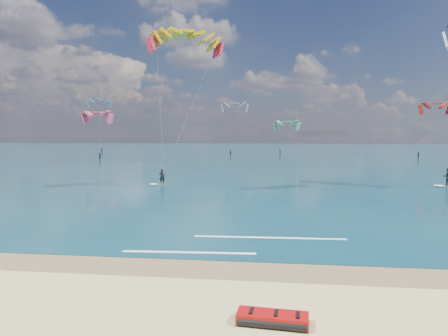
{
  "coord_description": "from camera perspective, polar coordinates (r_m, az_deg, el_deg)",
  "views": [
    {
      "loc": [
        2.26,
        -12.92,
        5.6
      ],
      "look_at": [
        -0.22,
        8.0,
        3.76
      ],
      "focal_mm": 32.0,
      "sensor_mm": 36.0,
      "label": 1
    }
  ],
  "objects": [
    {
      "name": "distant_kites",
      "position": [
        93.6,
        -0.47,
        5.17
      ],
      "size": [
        85.31,
        28.77,
        14.43
      ],
      "color": "red",
      "rests_on": "ground"
    },
    {
      "name": "wet_sand_strip",
      "position": [
        17.03,
        -1.29,
        -14.21
      ],
      "size": [
        320.0,
        2.4,
        0.01
      ],
      "primitive_type": "cube",
      "color": "brown",
      "rests_on": "ground"
    },
    {
      "name": "kitesurfer_main",
      "position": [
        40.94,
        -7.23,
        9.0
      ],
      "size": [
        9.83,
        7.46,
        16.41
      ],
      "rotation": [
        0.0,
        0.0,
        0.53
      ],
      "color": "gold",
      "rests_on": "sea"
    },
    {
      "name": "ground",
      "position": [
        53.27,
        4.28,
        -1.06
      ],
      "size": [
        320.0,
        320.0,
        0.0
      ],
      "primitive_type": "plane",
      "color": "tan",
      "rests_on": "ground"
    },
    {
      "name": "packed_kite_mid",
      "position": [
        12.69,
        6.93,
        -21.24
      ],
      "size": [
        2.37,
        1.26,
        0.39
      ],
      "primitive_type": null,
      "rotation": [
        0.0,
        0.0,
        -0.09
      ],
      "color": "#A90C0B",
      "rests_on": "ground"
    },
    {
      "name": "shoreline_foam",
      "position": [
        20.5,
        1.84,
        -10.74
      ],
      "size": [
        10.94,
        3.66,
        0.01
      ],
      "color": "white",
      "rests_on": "ground"
    },
    {
      "name": "sea",
      "position": [
        117.08,
        5.64,
        2.23
      ],
      "size": [
        320.0,
        200.0,
        0.04
      ],
      "primitive_type": "cube",
      "color": "#0B313E",
      "rests_on": "ground"
    }
  ]
}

